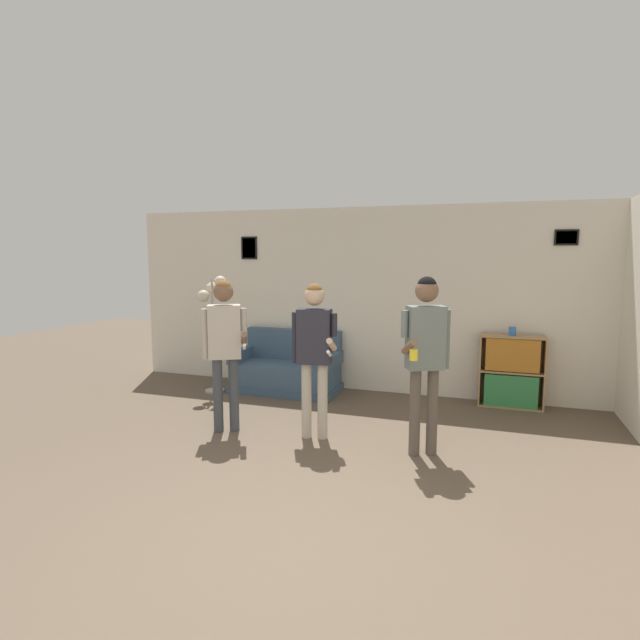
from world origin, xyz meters
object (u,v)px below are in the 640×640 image
(person_player_foreground_center, at_px, (314,344))
(person_watcher_holding_cup, at_px, (425,345))
(couch, at_px, (287,371))
(floor_lamp, at_px, (212,305))
(bookshelf, at_px, (511,372))
(drinking_cup, at_px, (512,331))
(person_player_foreground_left, at_px, (225,339))

(person_player_foreground_center, height_order, person_watcher_holding_cup, person_watcher_holding_cup)
(couch, bearing_deg, floor_lamp, -156.85)
(person_watcher_holding_cup, bearing_deg, floor_lamp, 156.60)
(bookshelf, relative_size, drinking_cup, 8.51)
(person_player_foreground_left, xyz_separation_m, person_watcher_holding_cup, (2.22, 0.02, 0.05))
(floor_lamp, xyz_separation_m, person_player_foreground_left, (0.99, -1.41, -0.22))
(floor_lamp, xyz_separation_m, drinking_cup, (4.10, 0.62, -0.27))
(floor_lamp, bearing_deg, person_player_foreground_left, -55.03)
(couch, distance_m, person_watcher_holding_cup, 2.99)
(floor_lamp, relative_size, person_player_foreground_left, 0.99)
(floor_lamp, distance_m, person_player_foreground_center, 2.41)
(couch, xyz_separation_m, person_watcher_holding_cup, (2.23, -1.81, 0.83))
(bookshelf, bearing_deg, couch, -176.40)
(bookshelf, distance_m, floor_lamp, 4.24)
(couch, relative_size, person_watcher_holding_cup, 0.87)
(bookshelf, height_order, person_player_foreground_left, person_player_foreground_left)
(bookshelf, distance_m, person_player_foreground_center, 2.90)
(person_watcher_holding_cup, xyz_separation_m, drinking_cup, (0.89, 2.01, -0.11))
(couch, distance_m, person_player_foreground_left, 1.99)
(person_player_foreground_center, bearing_deg, person_player_foreground_left, -173.46)
(floor_lamp, height_order, person_watcher_holding_cup, person_watcher_holding_cup)
(bookshelf, relative_size, person_watcher_holding_cup, 0.53)
(person_player_foreground_left, bearing_deg, bookshelf, 33.05)
(person_player_foreground_left, xyz_separation_m, person_player_foreground_center, (1.03, 0.12, -0.02))
(bookshelf, bearing_deg, floor_lamp, -171.46)
(person_player_foreground_left, distance_m, person_player_foreground_center, 1.04)
(drinking_cup, bearing_deg, person_player_foreground_left, -146.85)
(bookshelf, height_order, person_player_foreground_center, person_player_foreground_center)
(floor_lamp, height_order, person_player_foreground_center, floor_lamp)
(person_player_foreground_left, relative_size, person_watcher_holding_cup, 0.96)
(couch, relative_size, bookshelf, 1.63)
(couch, height_order, drinking_cup, drinking_cup)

